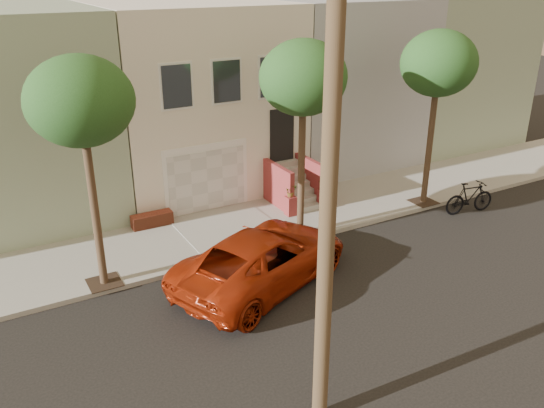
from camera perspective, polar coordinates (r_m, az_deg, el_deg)
ground at (r=15.58m, az=7.43°, el=-9.68°), size 90.00×90.00×0.00m
sidewalk at (r=19.52m, az=-1.90°, el=-2.17°), size 40.00×3.70×0.15m
house_row at (r=23.50m, az=-8.78°, el=11.11°), size 33.10×11.70×7.00m
tree_left at (r=14.81m, az=-18.86°, el=9.68°), size 2.70×2.57×6.30m
tree_mid at (r=17.20m, az=3.20°, el=12.54°), size 2.70×2.57×6.30m
tree_right at (r=20.66m, az=16.55°, el=13.41°), size 2.70×2.57×6.30m
pickup_truck at (r=15.86m, az=-0.97°, el=-5.53°), size 6.25×4.56×1.58m
motorcycle at (r=21.68m, az=19.42°, el=0.62°), size 2.07×0.90×1.20m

